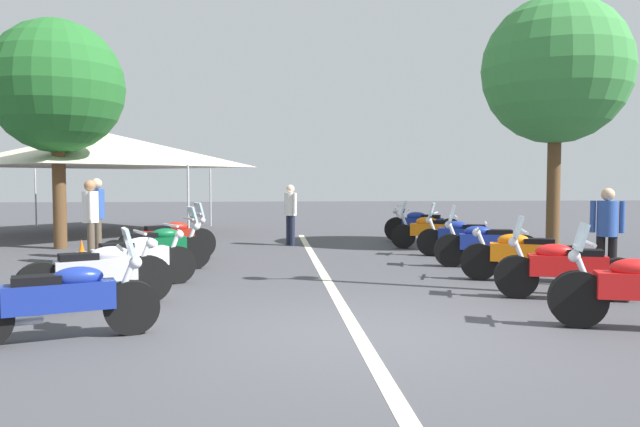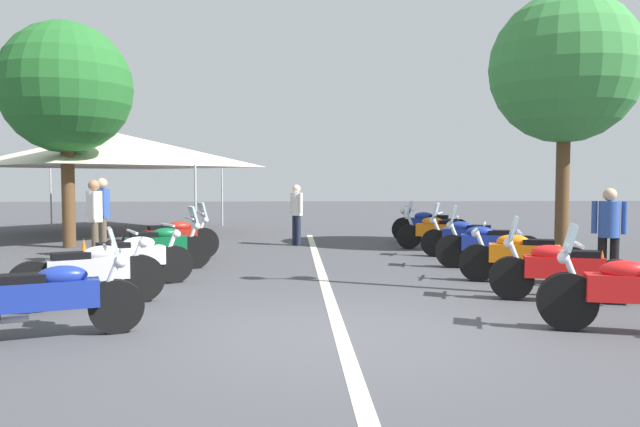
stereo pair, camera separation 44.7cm
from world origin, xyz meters
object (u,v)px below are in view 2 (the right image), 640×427
motorcycle_left_row_4 (172,238)px  event_tent (111,149)px  roadside_tree_0 (565,69)px  roadside_tree_1 (66,89)px  motorcycle_right_row_5 (438,231)px  motorcycle_right_row_0 (639,292)px  motorcycle_right_row_1 (561,269)px  motorcycle_left_row_3 (158,246)px  traffic_cone_1 (84,255)px  bystander_2 (609,229)px  traffic_cone_0 (602,270)px  motorcycle_left_row_1 (90,273)px  motorcycle_right_row_3 (488,244)px  bystander_1 (296,210)px  bystander_3 (94,214)px  motorcycle_right_row_4 (467,237)px  motorcycle_left_row_0 (48,297)px  motorcycle_right_row_2 (523,256)px  bystander_0 (102,211)px  motorcycle_left_row_2 (129,259)px  motorcycle_right_row_6 (430,226)px

motorcycle_left_row_4 → event_tent: size_ratio=0.28×
roadside_tree_0 → roadside_tree_1: 12.18m
motorcycle_right_row_5 → motorcycle_right_row_0: bearing=111.2°
motorcycle_right_row_1 → motorcycle_left_row_3: bearing=-11.0°
motorcycle_right_row_5 → traffic_cone_1: (-3.05, 7.47, -0.17)m
bystander_2 → traffic_cone_0: bearing=163.3°
motorcycle_left_row_4 → event_tent: (6.50, 3.13, 2.17)m
motorcycle_left_row_1 → motorcycle_right_row_3: bearing=0.4°
traffic_cone_0 → bystander_1: size_ratio=0.39×
motorcycle_right_row_0 → traffic_cone_0: bearing=-94.5°
motorcycle_left_row_1 → bystander_3: bystander_3 is taller
motorcycle_right_row_3 → bystander_2: 2.38m
motorcycle_right_row_4 → motorcycle_left_row_0: bearing=68.0°
motorcycle_left_row_0 → motorcycle_right_row_1: 6.61m
motorcycle_right_row_2 → bystander_0: (3.73, 7.98, 0.57)m
motorcycle_left_row_3 → bystander_2: 7.89m
motorcycle_left_row_1 → motorcycle_left_row_2: size_ratio=0.98×
motorcycle_right_row_3 → motorcycle_right_row_5: 3.14m
event_tent → bystander_3: bearing=-166.6°
event_tent → motorcycle_right_row_2: bearing=-135.4°
motorcycle_left_row_0 → roadside_tree_0: (7.80, -9.14, 3.89)m
motorcycle_right_row_4 → roadside_tree_1: (2.45, 9.42, 3.51)m
motorcycle_left_row_2 → bystander_3: bystander_3 is taller
traffic_cone_1 → roadside_tree_0: size_ratio=0.10×
motorcycle_right_row_1 → traffic_cone_1: size_ratio=3.20×
motorcycle_right_row_2 → bystander_3: 8.36m
motorcycle_left_row_3 → traffic_cone_0: size_ratio=3.20×
traffic_cone_0 → roadside_tree_0: size_ratio=0.10×
traffic_cone_1 → roadside_tree_1: 5.67m
bystander_0 → traffic_cone_1: bearing=72.2°
motorcycle_right_row_6 → motorcycle_left_row_1: bearing=76.8°
motorcycle_right_row_3 → motorcycle_right_row_6: size_ratio=1.03×
motorcycle_left_row_4 → motorcycle_right_row_2: size_ratio=0.94×
motorcycle_left_row_1 → motorcycle_left_row_0: bearing=-112.5°
motorcycle_left_row_0 → motorcycle_left_row_2: 3.18m
motorcycle_left_row_1 → motorcycle_left_row_3: bearing=60.5°
motorcycle_left_row_1 → roadside_tree_1: size_ratio=0.34×
motorcycle_right_row_2 → bystander_0: bearing=-6.6°
traffic_cone_0 → bystander_0: size_ratio=0.35×
motorcycle_right_row_1 → event_tent: (11.13, 9.42, 2.19)m
motorcycle_left_row_4 → bystander_0: size_ratio=1.10×
motorcycle_right_row_5 → traffic_cone_0: 5.47m
motorcycle_right_row_2 → motorcycle_right_row_4: 3.24m
motorcycle_right_row_3 → bystander_0: 8.21m
motorcycle_right_row_4 → bystander_1: 4.60m
motorcycle_right_row_3 → roadside_tree_0: size_ratio=0.33×
motorcycle_right_row_3 → traffic_cone_0: 2.45m
motorcycle_left_row_2 → motorcycle_right_row_0: bearing=-57.1°
motorcycle_left_row_0 → bystander_0: (6.96, 1.54, 0.57)m
motorcycle_left_row_3 → roadside_tree_0: bearing=-6.0°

